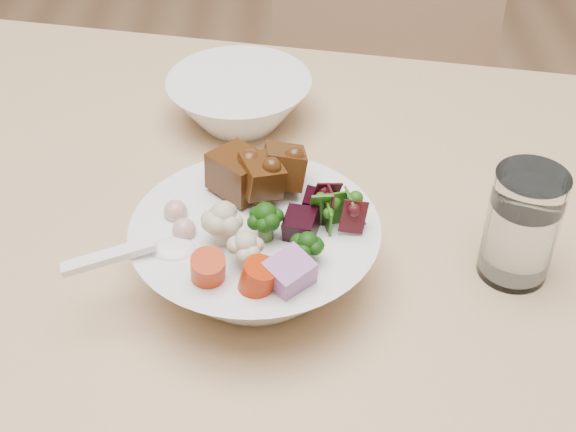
# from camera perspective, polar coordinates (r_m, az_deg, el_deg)

# --- Properties ---
(dining_table) EXTENTS (1.64, 1.13, 0.70)m
(dining_table) POSITION_cam_1_polar(r_m,az_deg,el_deg) (0.76, 10.64, -9.63)
(dining_table) COLOR tan
(dining_table) RESTS_ON ground
(chair_far) EXTENTS (0.39, 0.39, 0.82)m
(chair_far) POSITION_cam_1_polar(r_m,az_deg,el_deg) (1.35, 6.74, 6.20)
(chair_far) COLOR tan
(chair_far) RESTS_ON ground
(food_bowl) EXTENTS (0.21, 0.21, 0.11)m
(food_bowl) POSITION_cam_1_polar(r_m,az_deg,el_deg) (0.69, -2.19, -2.34)
(food_bowl) COLOR white
(food_bowl) RESTS_ON dining_table
(soup_spoon) EXTENTS (0.11, 0.05, 0.02)m
(soup_spoon) POSITION_cam_1_polar(r_m,az_deg,el_deg) (0.66, -9.31, -2.56)
(soup_spoon) COLOR white
(soup_spoon) RESTS_ON food_bowl
(water_glass) EXTENTS (0.06, 0.06, 0.11)m
(water_glass) POSITION_cam_1_polar(r_m,az_deg,el_deg) (0.72, 16.23, -0.92)
(water_glass) COLOR white
(water_glass) RESTS_ON dining_table
(side_bowl) EXTENTS (0.16, 0.16, 0.05)m
(side_bowl) POSITION_cam_1_polar(r_m,az_deg,el_deg) (0.91, -3.46, 8.19)
(side_bowl) COLOR white
(side_bowl) RESTS_ON dining_table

